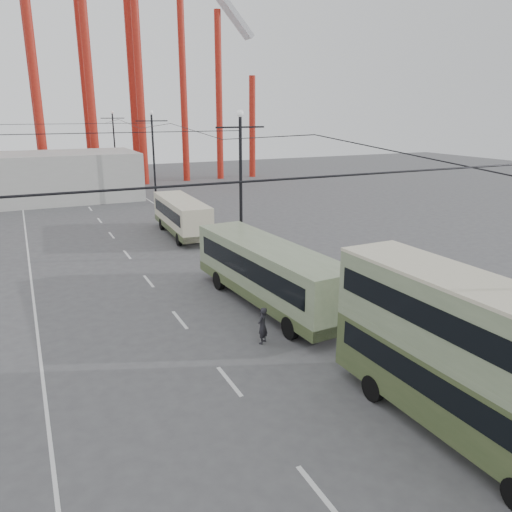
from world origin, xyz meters
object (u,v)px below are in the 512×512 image
double_decker_bus (464,352)px  single_decker_green (268,272)px  pedestrian (263,325)px  single_decker_cream (182,215)px

double_decker_bus → single_decker_green: 11.54m
double_decker_bus → pedestrian: 8.48m
single_decker_cream → single_decker_green: bearing=-89.5°
single_decker_green → single_decker_cream: 15.76m
single_decker_cream → pedestrian: (-2.55, -19.38, -0.80)m
single_decker_green → single_decker_cream: (0.47, 15.76, -0.17)m
single_decker_cream → pedestrian: single_decker_cream is taller
single_decker_green → pedestrian: (-2.08, -3.62, -0.97)m
single_decker_green → single_decker_cream: size_ratio=1.22×
single_decker_green → single_decker_cream: single_decker_green is taller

